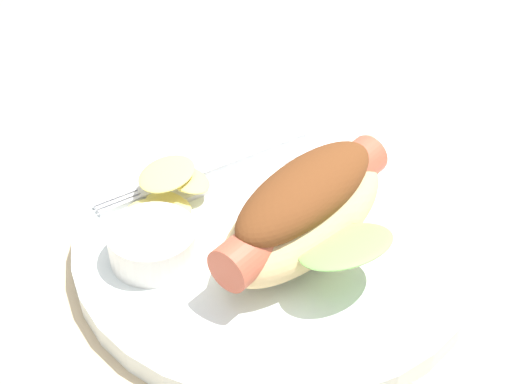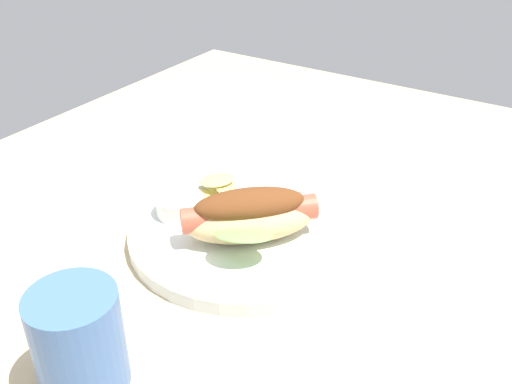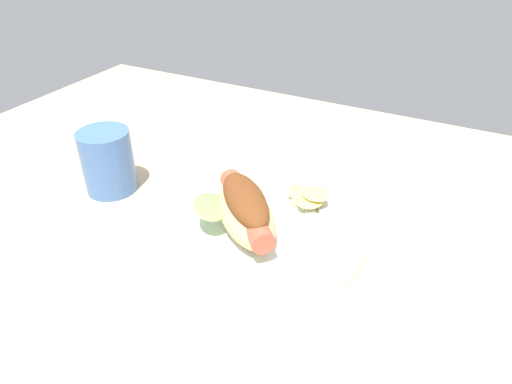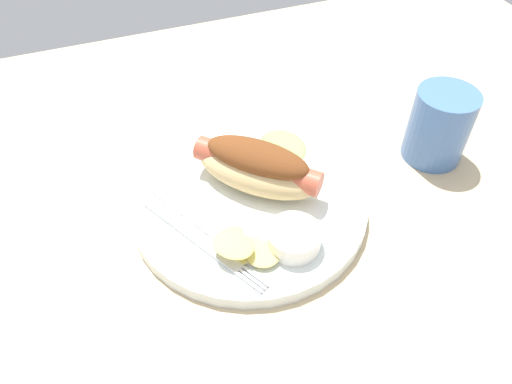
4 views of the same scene
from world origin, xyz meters
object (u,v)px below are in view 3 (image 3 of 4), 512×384
at_px(hot_dog, 245,209).
at_px(fork, 326,222).
at_px(sauce_ramekin, 276,184).
at_px(plate, 263,230).
at_px(drinking_cup, 108,161).
at_px(knife, 313,228).
at_px(chips_pile, 308,197).

relative_size(hot_dog, fork, 0.92).
distance_m(hot_dog, sauce_ramekin, 0.10).
distance_m(plate, fork, 0.08).
height_order(sauce_ramekin, drinking_cup, drinking_cup).
bearing_deg(hot_dog, sauce_ramekin, -42.97).
distance_m(sauce_ramekin, knife, 0.10).
height_order(hot_dog, knife, hot_dog).
bearing_deg(plate, drinking_cup, -179.32).
height_order(plate, hot_dog, hot_dog).
height_order(fork, chips_pile, chips_pile).
distance_m(chips_pile, drinking_cup, 0.29).
relative_size(plate, fork, 1.69).
bearing_deg(plate, chips_pile, 65.74).
bearing_deg(chips_pile, fork, -39.32).
height_order(fork, knife, same).
bearing_deg(chips_pile, plate, -114.26).
bearing_deg(drinking_cup, chips_pile, 14.82).
xyz_separation_m(plate, fork, (0.07, 0.04, 0.01)).
distance_m(fork, drinking_cup, 0.32).
xyz_separation_m(fork, knife, (-0.01, -0.02, -0.00)).
bearing_deg(sauce_ramekin, chips_pile, -9.37).
distance_m(hot_dog, fork, 0.11).
bearing_deg(chips_pile, sauce_ramekin, 170.63).
bearing_deg(hot_dog, fork, -101.52).
relative_size(hot_dog, drinking_cup, 1.57).
xyz_separation_m(hot_dog, knife, (0.08, 0.04, -0.03)).
distance_m(sauce_ramekin, fork, 0.10).
bearing_deg(chips_pile, knife, -61.38).
xyz_separation_m(hot_dog, drinking_cup, (-0.23, 0.01, 0.00)).
height_order(sauce_ramekin, knife, sauce_ramekin).
relative_size(knife, chips_pile, 1.92).
bearing_deg(hot_dog, drinking_cup, 42.17).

